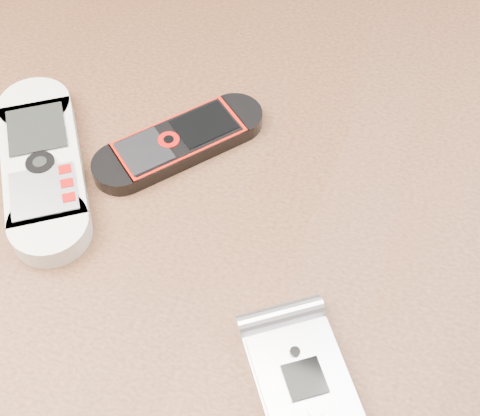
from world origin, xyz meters
name	(u,v)px	position (x,y,z in m)	size (l,w,h in m)	color
table	(234,284)	(0.00, 0.00, 0.64)	(1.20, 0.80, 0.75)	black
nokia_white	(42,164)	(-0.15, 0.00, 0.76)	(0.06, 0.18, 0.02)	silver
nokia_black_red	(180,142)	(-0.06, 0.05, 0.76)	(0.04, 0.15, 0.01)	black
motorola_razr	(305,388)	(0.08, -0.12, 0.76)	(0.06, 0.11, 0.02)	silver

